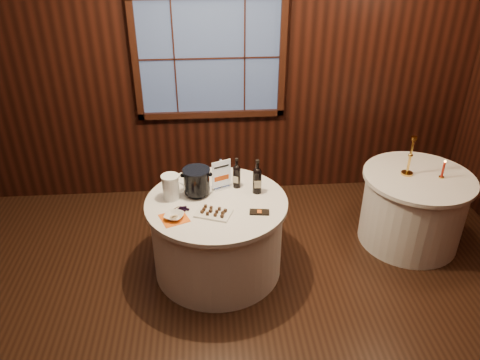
{
  "coord_description": "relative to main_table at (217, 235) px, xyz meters",
  "views": [
    {
      "loc": [
        -0.06,
        -2.53,
        3.02
      ],
      "look_at": [
        0.2,
        0.9,
        1.03
      ],
      "focal_mm": 35.0,
      "sensor_mm": 36.0,
      "label": 1
    }
  ],
  "objects": [
    {
      "name": "ground",
      "position": [
        0.0,
        -1.0,
        -0.39
      ],
      "size": [
        6.0,
        6.0,
        0.0
      ],
      "primitive_type": "plane",
      "color": "black",
      "rests_on": "ground"
    },
    {
      "name": "back_wall",
      "position": [
        0.0,
        1.48,
        1.16
      ],
      "size": [
        6.0,
        0.1,
        3.0
      ],
      "color": "black",
      "rests_on": "ground"
    },
    {
      "name": "main_table",
      "position": [
        0.0,
        0.0,
        0.0
      ],
      "size": [
        1.28,
        1.28,
        0.77
      ],
      "color": "white",
      "rests_on": "ground"
    },
    {
      "name": "side_table",
      "position": [
        2.0,
        0.3,
        0.0
      ],
      "size": [
        1.08,
        1.08,
        0.77
      ],
      "color": "white",
      "rests_on": "ground"
    },
    {
      "name": "sign_stand",
      "position": [
        0.05,
        0.21,
        0.49
      ],
      "size": [
        0.18,
        0.14,
        0.3
      ],
      "rotation": [
        0.0,
        0.0,
        0.41
      ],
      "color": "silver",
      "rests_on": "main_table"
    },
    {
      "name": "port_bottle_left",
      "position": [
        0.2,
        0.23,
        0.51
      ],
      "size": [
        0.07,
        0.08,
        0.3
      ],
      "rotation": [
        0.0,
        0.0,
        -0.41
      ],
      "color": "black",
      "rests_on": "main_table"
    },
    {
      "name": "port_bottle_right",
      "position": [
        0.38,
        0.12,
        0.53
      ],
      "size": [
        0.08,
        0.08,
        0.33
      ],
      "rotation": [
        0.0,
        0.0,
        0.01
      ],
      "color": "black",
      "rests_on": "main_table"
    },
    {
      "name": "ice_bucket",
      "position": [
        -0.17,
        0.12,
        0.52
      ],
      "size": [
        0.25,
        0.25,
        0.26
      ],
      "color": "black",
      "rests_on": "main_table"
    },
    {
      "name": "chocolate_plate",
      "position": [
        -0.03,
        -0.21,
        0.4
      ],
      "size": [
        0.35,
        0.29,
        0.04
      ],
      "rotation": [
        0.0,
        0.0,
        -0.37
      ],
      "color": "white",
      "rests_on": "main_table"
    },
    {
      "name": "chocolate_box",
      "position": [
        0.36,
        -0.22,
        0.39
      ],
      "size": [
        0.18,
        0.1,
        0.01
      ],
      "primitive_type": "cube",
      "rotation": [
        0.0,
        0.0,
        -0.12
      ],
      "color": "black",
      "rests_on": "main_table"
    },
    {
      "name": "grape_bunch",
      "position": [
        -0.29,
        -0.13,
        0.4
      ],
      "size": [
        0.16,
        0.07,
        0.04
      ],
      "rotation": [
        0.0,
        0.0,
        -0.08
      ],
      "color": "black",
      "rests_on": "main_table"
    },
    {
      "name": "glass_pitcher",
      "position": [
        -0.4,
        0.08,
        0.5
      ],
      "size": [
        0.21,
        0.16,
        0.23
      ],
      "rotation": [
        0.0,
        0.0,
        -0.24
      ],
      "color": "white",
      "rests_on": "main_table"
    },
    {
      "name": "orange_napkin",
      "position": [
        -0.36,
        -0.25,
        0.38
      ],
      "size": [
        0.28,
        0.28,
        0.0
      ],
      "primitive_type": "cube",
      "rotation": [
        0.0,
        0.0,
        0.39
      ],
      "color": "#E35D13",
      "rests_on": "main_table"
    },
    {
      "name": "cracker_bowl",
      "position": [
        -0.36,
        -0.25,
        0.41
      ],
      "size": [
        0.2,
        0.2,
        0.04
      ],
      "primitive_type": "imported",
      "rotation": [
        0.0,
        0.0,
        -0.32
      ],
      "color": "white",
      "rests_on": "orange_napkin"
    },
    {
      "name": "brass_candlestick",
      "position": [
        1.89,
        0.34,
        0.53
      ],
      "size": [
        0.11,
        0.11,
        0.4
      ],
      "color": "gold",
      "rests_on": "side_table"
    },
    {
      "name": "red_candle",
      "position": [
        2.19,
        0.25,
        0.46
      ],
      "size": [
        0.05,
        0.05,
        0.19
      ],
      "color": "gold",
      "rests_on": "side_table"
    }
  ]
}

